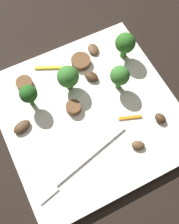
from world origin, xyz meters
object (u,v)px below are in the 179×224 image
object	(u,v)px
broccoli_floret_1	(125,44)
mushroom_2	(160,118)
sausage_slice_2	(24,83)
sausage_slice_0	(74,108)
mushroom_1	(138,145)
pepper_strip_1	(48,68)
broccoli_floret_2	(120,76)
broccoli_floret_3	(28,94)
mushroom_3	(91,76)
fork	(76,168)
pepper_strip_0	(130,118)
plate	(90,114)
sausage_slice_1	(81,61)
broccoli_floret_0	(68,77)
mushroom_0	(93,49)
mushroom_4	(22,127)

from	to	relation	value
broccoli_floret_1	mushroom_2	size ratio (longest dim) A/B	2.79
sausage_slice_2	sausage_slice_0	bearing A→B (deg)	124.86
mushroom_1	mushroom_2	xyz separation A→B (m)	(-0.06, -0.02, 0.00)
sausage_slice_2	pepper_strip_1	xyz separation A→B (m)	(-0.05, -0.01, -0.00)
broccoli_floret_2	broccoli_floret_3	size ratio (longest dim) A/B	1.03
broccoli_floret_2	mushroom_3	world-z (taller)	broccoli_floret_2
fork	sausage_slice_0	xyz separation A→B (m)	(-0.04, -0.09, 0.00)
broccoli_floret_3	mushroom_2	xyz separation A→B (m)	(-0.18, 0.13, -0.03)
mushroom_2	mushroom_1	bearing A→B (deg)	22.43
broccoli_floret_2	pepper_strip_0	xyz separation A→B (m)	(0.01, 0.06, -0.04)
sausage_slice_2	plate	bearing A→B (deg)	128.54
broccoli_floret_1	broccoli_floret_2	size ratio (longest dim) A/B	1.03
mushroom_2	pepper_strip_1	world-z (taller)	mushroom_2
pepper_strip_0	sausage_slice_2	bearing A→B (deg)	-45.91
sausage_slice_2	mushroom_2	bearing A→B (deg)	137.21
plate	sausage_slice_1	world-z (taller)	sausage_slice_1
mushroom_3	pepper_strip_1	bearing A→B (deg)	-41.36
broccoli_floret_3	mushroom_2	world-z (taller)	broccoli_floret_3
broccoli_floret_0	sausage_slice_0	xyz separation A→B (m)	(0.01, 0.04, -0.03)
pepper_strip_0	pepper_strip_1	xyz separation A→B (m)	(0.09, -0.15, 0.00)
broccoli_floret_2	sausage_slice_0	world-z (taller)	broccoli_floret_2
sausage_slice_1	mushroom_0	world-z (taller)	sausage_slice_1
fork	sausage_slice_2	bearing A→B (deg)	-98.57
broccoli_floret_0	pepper_strip_0	size ratio (longest dim) A/B	1.34
sausage_slice_2	mushroom_3	size ratio (longest dim) A/B	1.13
fork	mushroom_3	world-z (taller)	mushroom_3
sausage_slice_2	sausage_slice_1	bearing A→B (deg)	178.21
sausage_slice_1	sausage_slice_2	world-z (taller)	sausage_slice_1
plate	broccoli_floret_0	world-z (taller)	broccoli_floret_0
sausage_slice_2	mushroom_2	world-z (taller)	mushroom_2
broccoli_floret_1	sausage_slice_1	world-z (taller)	broccoli_floret_1
plate	fork	bearing A→B (deg)	50.94
fork	sausage_slice_0	size ratio (longest dim) A/B	6.77
mushroom_2	pepper_strip_1	bearing A→B (deg)	-54.48
fork	mushroom_3	xyz separation A→B (m)	(-0.10, -0.14, 0.00)
sausage_slice_1	mushroom_3	bearing A→B (deg)	94.38
broccoli_floret_1	pepper_strip_1	distance (m)	0.15
broccoli_floret_0	pepper_strip_1	world-z (taller)	broccoli_floret_0
sausage_slice_0	mushroom_1	distance (m)	0.13
broccoli_floret_1	sausage_slice_1	xyz separation A→B (m)	(0.08, -0.02, -0.03)
mushroom_1	sausage_slice_1	bearing A→B (deg)	-86.29
sausage_slice_2	mushroom_0	distance (m)	0.14
broccoli_floret_2	broccoli_floret_3	distance (m)	0.15
broccoli_floret_0	pepper_strip_1	bearing A→B (deg)	-70.77
mushroom_0	pepper_strip_0	world-z (taller)	mushroom_0
plate	pepper_strip_0	bearing A→B (deg)	144.27
mushroom_4	broccoli_floret_0	bearing A→B (deg)	-160.37
plate	mushroom_1	bearing A→B (deg)	115.37
mushroom_4	pepper_strip_0	distance (m)	0.18
mushroom_2	pepper_strip_1	size ratio (longest dim) A/B	0.41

